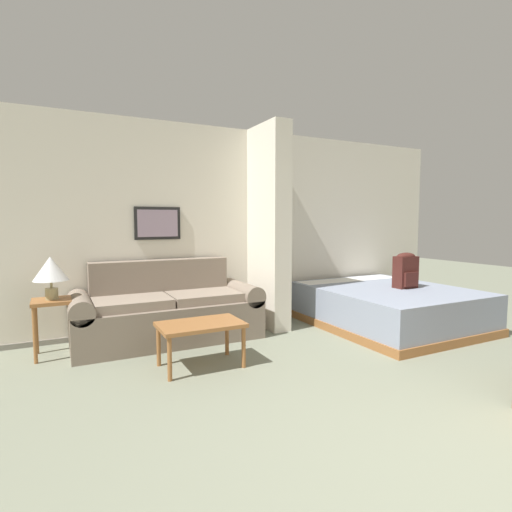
# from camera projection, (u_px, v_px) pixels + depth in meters

# --- Properties ---
(wall_back) EXTENTS (7.10, 0.16, 2.60)m
(wall_back) POSITION_uv_depth(u_px,v_px,m) (229.00, 227.00, 5.40)
(wall_back) COLOR silver
(wall_back) RESTS_ON ground_plane
(wall_partition_pillar) EXTENTS (0.24, 0.77, 2.60)m
(wall_partition_pillar) POSITION_uv_depth(u_px,v_px,m) (268.00, 227.00, 5.17)
(wall_partition_pillar) COLOR silver
(wall_partition_pillar) RESTS_ON ground_plane
(couch) EXTENTS (2.11, 0.84, 0.91)m
(couch) POSITION_uv_depth(u_px,v_px,m) (168.00, 312.00, 4.62)
(couch) COLOR gray
(couch) RESTS_ON ground_plane
(coffee_table) EXTENTS (0.78, 0.49, 0.43)m
(coffee_table) POSITION_uv_depth(u_px,v_px,m) (201.00, 328.00, 3.76)
(coffee_table) COLOR #996033
(coffee_table) RESTS_ON ground_plane
(side_table) EXTENTS (0.38, 0.38, 0.59)m
(side_table) POSITION_uv_depth(u_px,v_px,m) (53.00, 311.00, 4.05)
(side_table) COLOR #996033
(side_table) RESTS_ON ground_plane
(table_lamp) EXTENTS (0.34, 0.34, 0.44)m
(table_lamp) POSITION_uv_depth(u_px,v_px,m) (51.00, 270.00, 4.01)
(table_lamp) COLOR tan
(table_lamp) RESTS_ON side_table
(bed) EXTENTS (1.79, 2.10, 0.51)m
(bed) POSITION_uv_depth(u_px,v_px,m) (387.00, 306.00, 5.28)
(bed) COLOR #996033
(bed) RESTS_ON ground_plane
(backpack) EXTENTS (0.30, 0.20, 0.46)m
(backpack) POSITION_uv_depth(u_px,v_px,m) (406.00, 270.00, 5.20)
(backpack) COLOR #471E19
(backpack) RESTS_ON bed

